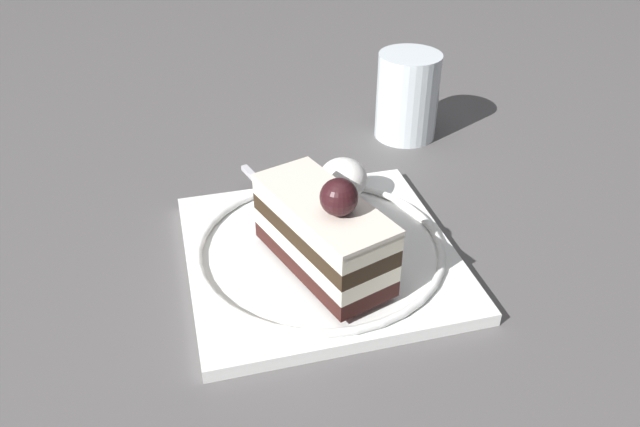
{
  "coord_description": "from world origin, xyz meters",
  "views": [
    {
      "loc": [
        -0.4,
        0.16,
        0.33
      ],
      "look_at": [
        -0.02,
        -0.03,
        0.05
      ],
      "focal_mm": 35.57,
      "sensor_mm": 36.0,
      "label": 1
    }
  ],
  "objects_px": {
    "cake_slice": "(324,231)",
    "fork": "(269,193)",
    "drink_glass_near": "(407,101)",
    "whipped_cream_dollop": "(343,179)",
    "dessert_plate": "(320,252)"
  },
  "relations": [
    {
      "from": "cake_slice",
      "to": "drink_glass_near",
      "type": "distance_m",
      "value": 0.28
    },
    {
      "from": "cake_slice",
      "to": "whipped_cream_dollop",
      "type": "distance_m",
      "value": 0.1
    },
    {
      "from": "cake_slice",
      "to": "fork",
      "type": "bearing_deg",
      "value": 0.2
    },
    {
      "from": "cake_slice",
      "to": "fork",
      "type": "height_order",
      "value": "cake_slice"
    },
    {
      "from": "cake_slice",
      "to": "dessert_plate",
      "type": "bearing_deg",
      "value": -19.85
    },
    {
      "from": "cake_slice",
      "to": "drink_glass_near",
      "type": "bearing_deg",
      "value": -45.89
    },
    {
      "from": "cake_slice",
      "to": "drink_glass_near",
      "type": "relative_size",
      "value": 1.39
    },
    {
      "from": "fork",
      "to": "drink_glass_near",
      "type": "distance_m",
      "value": 0.21
    },
    {
      "from": "whipped_cream_dollop",
      "to": "dessert_plate",
      "type": "bearing_deg",
      "value": 138.1
    },
    {
      "from": "whipped_cream_dollop",
      "to": "fork",
      "type": "bearing_deg",
      "value": 63.47
    },
    {
      "from": "fork",
      "to": "drink_glass_near",
      "type": "bearing_deg",
      "value": -68.43
    },
    {
      "from": "drink_glass_near",
      "to": "whipped_cream_dollop",
      "type": "bearing_deg",
      "value": 128.38
    },
    {
      "from": "cake_slice",
      "to": "fork",
      "type": "xyz_separation_m",
      "value": [
        0.11,
        0.0,
        -0.03
      ]
    },
    {
      "from": "dessert_plate",
      "to": "cake_slice",
      "type": "distance_m",
      "value": 0.05
    },
    {
      "from": "dessert_plate",
      "to": "fork",
      "type": "relative_size",
      "value": 2.48
    }
  ]
}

